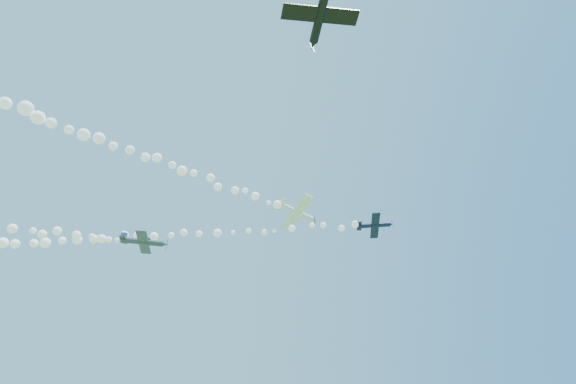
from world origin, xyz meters
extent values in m
cylinder|color=white|center=(11.48, 5.97, 54.74)|extent=(6.15, 4.12, 1.56)
cone|color=white|center=(14.86, 6.98, 54.39)|extent=(1.18, 1.16, 0.96)
cone|color=#9D1711|center=(15.33, 7.11, 54.34)|extent=(0.46, 0.44, 0.34)
cube|color=black|center=(15.20, 7.08, 54.35)|extent=(0.15, 0.69, 2.04)
cube|color=white|center=(11.74, 6.02, 54.59)|extent=(3.97, 7.95, 2.25)
cube|color=white|center=(8.68, 5.16, 55.09)|extent=(1.73, 2.90, 0.86)
cube|color=#9D1711|center=(8.61, 5.29, 55.67)|extent=(1.05, 0.72, 1.39)
sphere|color=black|center=(12.38, 6.34, 55.05)|extent=(1.00, 1.15, 1.02)
cylinder|color=#0D133A|center=(23.40, 1.29, 50.38)|extent=(5.20, 2.15, 0.83)
cone|color=#0D133A|center=(26.08, 0.43, 50.44)|extent=(0.79, 0.84, 0.70)
cone|color=white|center=(26.45, 0.31, 50.44)|extent=(0.32, 0.31, 0.25)
cube|color=black|center=(26.35, 0.34, 50.44)|extent=(0.10, 0.18, 1.65)
cube|color=#0D133A|center=(23.61, 1.22, 50.28)|extent=(3.20, 6.49, 0.33)
cube|color=#0D133A|center=(21.18, 2.01, 50.37)|extent=(1.39, 2.37, 0.15)
cube|color=white|center=(21.11, 2.05, 50.85)|extent=(0.82, 0.36, 1.06)
sphere|color=black|center=(24.10, 1.08, 50.72)|extent=(0.79, 0.80, 0.65)
cylinder|color=#32394A|center=(-12.32, 7.36, 45.15)|extent=(6.26, 2.43, 0.98)
cone|color=#32394A|center=(-8.96, 7.06, 45.10)|extent=(0.93, 0.99, 0.85)
cone|color=navy|center=(-8.50, 7.02, 45.09)|extent=(0.38, 0.36, 0.30)
cube|color=black|center=(-8.62, 7.03, 45.09)|extent=(0.07, 0.48, 1.97)
cube|color=#32394A|center=(-12.07, 7.36, 45.03)|extent=(2.24, 7.70, 1.47)
cube|color=#32394A|center=(-15.12, 7.60, 45.25)|extent=(1.12, 2.74, 0.55)
cube|color=navy|center=(-15.20, 7.51, 45.82)|extent=(0.99, 0.39, 1.26)
sphere|color=black|center=(-11.44, 7.21, 45.53)|extent=(0.81, 0.93, 0.88)
cylinder|color=black|center=(2.45, -36.93, 40.12)|extent=(1.69, 5.59, 1.23)
cone|color=black|center=(2.59, -33.97, 39.87)|extent=(0.83, 0.81, 0.80)
cone|color=#C49017|center=(2.61, -33.56, 39.84)|extent=(0.30, 0.33, 0.28)
cube|color=black|center=(2.60, -33.67, 39.84)|extent=(0.49, 0.21, 1.72)
cube|color=black|center=(2.49, -36.72, 39.99)|extent=(6.71, 1.56, 1.69)
sphere|color=black|center=(2.42, -36.13, 40.39)|extent=(0.81, 0.73, 0.84)
camera|label=1|loc=(-4.95, -55.45, 2.00)|focal=30.00mm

